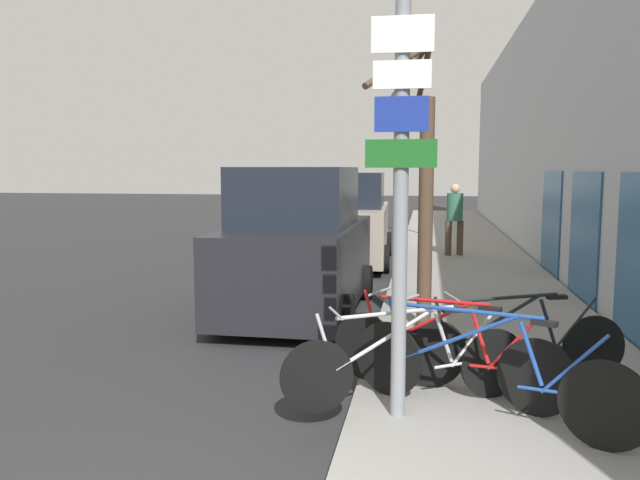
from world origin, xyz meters
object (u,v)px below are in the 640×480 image
bicycle_1 (408,363)px  bicycle_2 (444,355)px  parked_car_1 (350,222)px  bicycle_3 (515,345)px  pedestrian_near (455,214)px  signpost (401,197)px  traffic_light (423,146)px  parked_car_0 (298,249)px  bicycle_0 (485,373)px  street_tree (423,194)px

bicycle_1 → bicycle_2: (0.33, 0.29, 0.01)m
parked_car_1 → bicycle_3: bearing=-75.0°
bicycle_1 → bicycle_3: 1.30m
parked_car_1 → pedestrian_near: (2.52, 0.77, 0.17)m
signpost → parked_car_1: bearing=99.3°
signpost → bicycle_2: 1.66m
traffic_light → parked_car_0: bearing=-99.2°
parked_car_1 → bicycle_1: bearing=-82.3°
traffic_light → bicycle_2: bearing=-88.7°
bicycle_0 → bicycle_1: 0.70m
bicycle_2 → street_tree: 2.93m
signpost → parked_car_1: size_ratio=0.77×
bicycle_2 → parked_car_0: parked_car_0 is taller
parked_car_1 → pedestrian_near: bearing=14.6°
bicycle_2 → traffic_light: traffic_light is taller
bicycle_3 → bicycle_1: bearing=109.8°
signpost → parked_car_0: size_ratio=0.85×
parked_car_0 → signpost: bearing=-66.8°
bicycle_2 → street_tree: size_ratio=0.58×
bicycle_2 → traffic_light: size_ratio=0.49×
bicycle_3 → street_tree: 2.69m
bicycle_1 → bicycle_2: bearing=-71.2°
parked_car_1 → traffic_light: bearing=71.8°
signpost → pedestrian_near: bearing=85.0°
bicycle_3 → pedestrian_near: 9.49m
bicycle_0 → bicycle_1: size_ratio=1.07×
bicycle_1 → traffic_light: size_ratio=0.49×
bicycle_0 → traffic_light: bearing=30.5°
parked_car_0 → street_tree: bearing=-29.6°
bicycle_0 → street_tree: (-0.56, 3.07, 1.40)m
bicycle_1 → street_tree: (0.09, 2.84, 1.42)m
pedestrian_near → traffic_light: traffic_light is taller
bicycle_0 → bicycle_1: (-0.66, 0.23, -0.03)m
parked_car_1 → street_tree: bearing=-77.4°
signpost → traffic_light: bearing=89.8°
pedestrian_near → bicycle_3: bearing=72.9°
parked_car_0 → traffic_light: (1.83, 11.34, 1.99)m
bicycle_1 → parked_car_1: (-1.68, 9.47, 0.47)m
signpost → bicycle_3: (1.12, 1.03, -1.52)m
signpost → street_tree: size_ratio=0.93×
bicycle_3 → traffic_light: size_ratio=0.50×
pedestrian_near → street_tree: street_tree is taller
street_tree → signpost: bearing=-93.2°
bicycle_1 → pedestrian_near: (0.84, 10.23, 0.64)m
traffic_light → street_tree: bearing=-89.5°
bicycle_1 → bicycle_3: (1.04, 0.77, 0.00)m
bicycle_0 → pedestrian_near: size_ratio=1.32×
traffic_light → parked_car_1: bearing=-105.9°
bicycle_1 → pedestrian_near: 10.29m
pedestrian_near → bicycle_0: bearing=70.7°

